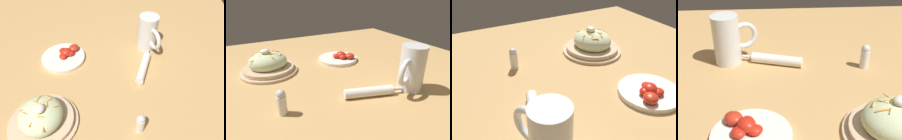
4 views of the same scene
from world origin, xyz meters
The scene contains 5 objects.
ground_plane centered at (0.00, 0.00, 0.00)m, with size 1.43×1.43×0.00m, color tan.
salad_plate centered at (-0.24, 0.19, 0.03)m, with size 0.24×0.24×0.11m.
napkin_roll centered at (0.02, -0.17, 0.02)m, with size 0.20×0.08×0.03m.
tomato_plate centered at (0.09, 0.18, 0.01)m, with size 0.19×0.19×0.05m.
salt_shaker centered at (-0.26, -0.13, 0.04)m, with size 0.03×0.03×0.08m.
Camera 3 is at (0.48, -0.33, 0.44)m, focal length 38.28 mm.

